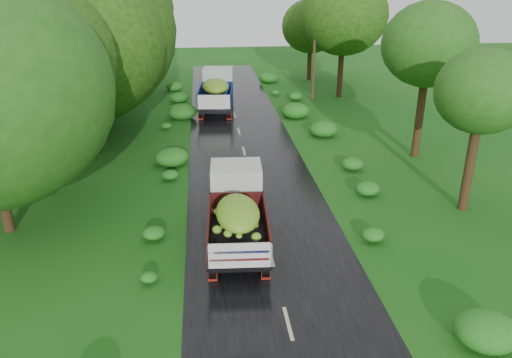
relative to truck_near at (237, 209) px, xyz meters
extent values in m
plane|color=#104C10|center=(1.17, -5.25, -1.46)|extent=(120.00, 120.00, 0.00)
cube|color=black|center=(1.17, -0.25, -1.45)|extent=(6.50, 80.00, 0.02)
cube|color=#BFB78C|center=(1.17, -5.25, -1.44)|extent=(0.12, 1.60, 0.00)
cube|color=#BFB78C|center=(1.17, -1.25, -1.44)|extent=(0.12, 1.60, 0.00)
cube|color=#BFB78C|center=(1.17, 2.75, -1.44)|extent=(0.12, 1.60, 0.00)
cube|color=#BFB78C|center=(1.17, 6.75, -1.44)|extent=(0.12, 1.60, 0.00)
cube|color=#BFB78C|center=(1.17, 10.75, -1.44)|extent=(0.12, 1.60, 0.00)
cube|color=#BFB78C|center=(1.17, 14.75, -1.44)|extent=(0.12, 1.60, 0.00)
cube|color=#BFB78C|center=(1.17, 18.75, -1.44)|extent=(0.12, 1.60, 0.00)
cube|color=#BFB78C|center=(1.17, 22.75, -1.44)|extent=(0.12, 1.60, 0.00)
cube|color=#BFB78C|center=(1.17, 26.75, -1.44)|extent=(0.12, 1.60, 0.00)
cube|color=#BFB78C|center=(1.17, 30.75, -1.44)|extent=(0.12, 1.60, 0.00)
cube|color=#BFB78C|center=(1.17, 34.75, -1.44)|extent=(0.12, 1.60, 0.00)
cube|color=black|center=(-0.02, -0.31, -0.84)|extent=(1.94, 5.49, 0.27)
cylinder|color=black|center=(-0.84, 1.71, -0.98)|extent=(0.32, 0.97, 0.96)
cylinder|color=black|center=(1.02, 1.61, -0.98)|extent=(0.32, 0.97, 0.96)
cylinder|color=black|center=(-1.01, -1.48, -0.98)|extent=(0.32, 0.97, 0.96)
cylinder|color=black|center=(0.85, -1.58, -0.98)|extent=(0.32, 0.97, 0.96)
cylinder|color=black|center=(-1.06, -2.47, -0.98)|extent=(0.32, 0.97, 0.96)
cylinder|color=black|center=(0.80, -2.56, -0.98)|extent=(0.32, 0.97, 0.96)
cube|color=maroon|center=(-1.08, -2.79, -1.19)|extent=(0.33, 0.06, 0.43)
cube|color=maroon|center=(0.78, -2.89, -1.19)|extent=(0.33, 0.06, 0.43)
cube|color=silver|center=(0.10, 1.85, 0.21)|extent=(2.21, 1.94, 1.82)
cube|color=black|center=(-0.07, -1.31, -0.63)|extent=(2.43, 4.24, 0.15)
cube|color=#460C12|center=(-1.13, -1.26, -0.09)|extent=(0.30, 4.13, 0.91)
cube|color=#460C12|center=(0.99, -1.37, -0.09)|extent=(0.30, 4.13, 0.91)
cube|color=#460C12|center=(0.04, 0.71, -0.09)|extent=(2.21, 0.19, 0.91)
cube|color=silver|center=(-0.18, -3.34, -0.09)|extent=(2.21, 0.19, 0.91)
ellipsoid|color=#59951B|center=(-0.07, -1.31, 0.48)|extent=(2.04, 3.56, 0.96)
cube|color=black|center=(-0.09, 20.34, -0.77)|extent=(2.37, 6.12, 0.30)
cylinder|color=black|center=(-0.91, 22.60, -0.93)|extent=(0.39, 1.08, 1.06)
cylinder|color=black|center=(1.14, 22.41, -0.93)|extent=(0.39, 1.08, 1.06)
cylinder|color=black|center=(-1.24, 19.08, -0.93)|extent=(0.39, 1.08, 1.06)
cylinder|color=black|center=(0.81, 18.89, -0.93)|extent=(0.39, 1.08, 1.06)
cylinder|color=black|center=(-1.34, 18.00, -0.93)|extent=(0.39, 1.08, 1.06)
cylinder|color=black|center=(0.71, 17.81, -0.93)|extent=(0.39, 1.08, 1.06)
cube|color=maroon|center=(-1.37, 17.64, -1.16)|extent=(0.36, 0.08, 0.48)
cube|color=maroon|center=(0.68, 17.45, -1.16)|extent=(0.36, 0.08, 0.48)
cube|color=silver|center=(0.13, 22.72, 0.39)|extent=(2.52, 2.22, 2.02)
cube|color=black|center=(-0.19, 19.23, -0.54)|extent=(2.85, 4.77, 0.17)
cube|color=navy|center=(-1.36, 19.34, 0.05)|extent=(0.50, 4.55, 1.01)
cube|color=navy|center=(0.98, 19.12, 0.05)|extent=(0.50, 4.55, 1.01)
cube|color=navy|center=(0.02, 21.46, 0.05)|extent=(2.44, 0.31, 1.01)
cube|color=silver|center=(-0.39, 17.00, 0.05)|extent=(2.44, 0.31, 1.01)
ellipsoid|color=#59951B|center=(-0.19, 19.23, 0.69)|extent=(2.39, 4.01, 1.06)
cylinder|color=#382616|center=(7.92, 22.63, 2.51)|extent=(0.23, 0.23, 7.95)
cube|color=#382616|center=(7.92, 22.63, 5.89)|extent=(1.39, 0.16, 0.10)
cylinder|color=black|center=(-8.88, 5.67, 2.22)|extent=(0.46, 0.46, 7.37)
ellipsoid|color=#163F0C|center=(-8.88, 5.67, 5.02)|extent=(3.98, 3.98, 3.59)
cylinder|color=black|center=(-7.58, 11.53, 2.08)|extent=(0.45, 0.45, 7.09)
ellipsoid|color=#163F0C|center=(-7.58, 11.53, 4.78)|extent=(4.24, 4.24, 3.82)
cylinder|color=black|center=(-9.21, 15.84, 2.29)|extent=(0.46, 0.46, 7.50)
ellipsoid|color=#163F0C|center=(-9.21, 15.84, 5.14)|extent=(5.13, 5.13, 4.62)
cylinder|color=black|center=(-8.01, 19.94, 2.51)|extent=(0.47, 0.47, 7.95)
ellipsoid|color=#163F0C|center=(-8.01, 19.94, 5.54)|extent=(3.45, 3.45, 3.11)
cylinder|color=black|center=(-8.85, 25.97, 2.66)|extent=(0.48, 0.48, 8.24)
ellipsoid|color=#163F0C|center=(-8.85, 25.97, 5.79)|extent=(4.75, 4.75, 4.27)
cylinder|color=black|center=(-7.77, 31.76, 2.84)|extent=(0.49, 0.49, 8.60)
ellipsoid|color=#163F0C|center=(-7.77, 31.76, 6.11)|extent=(3.95, 3.95, 3.56)
cylinder|color=black|center=(10.46, 1.85, 1.63)|extent=(0.43, 0.43, 6.18)
ellipsoid|color=#1F5415|center=(10.46, 1.85, 3.98)|extent=(2.82, 2.82, 2.54)
cylinder|color=black|center=(11.08, 8.82, 2.17)|extent=(0.45, 0.45, 7.27)
ellipsoid|color=#1F5415|center=(11.08, 8.82, 4.94)|extent=(3.19, 3.19, 2.87)
cylinder|color=black|center=(10.52, 23.83, 2.35)|extent=(0.46, 0.46, 7.62)
ellipsoid|color=#1F5415|center=(10.52, 23.83, 5.24)|extent=(3.78, 3.78, 3.40)
cylinder|color=black|center=(9.42, 31.21, 1.45)|extent=(0.42, 0.42, 5.82)
ellipsoid|color=#1F5415|center=(9.42, 31.21, 3.66)|extent=(3.36, 3.36, 3.02)
camera|label=1|loc=(-1.16, -17.56, 8.66)|focal=35.00mm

